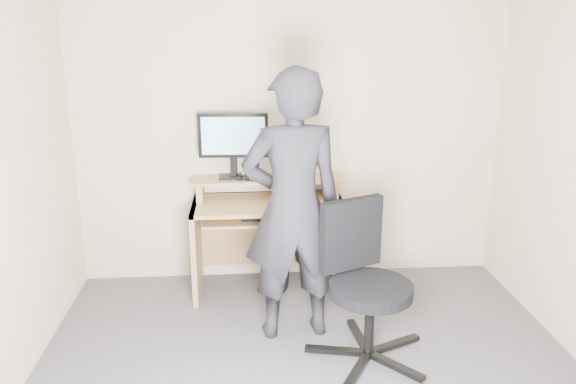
{
  "coord_description": "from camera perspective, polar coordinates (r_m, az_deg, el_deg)",
  "views": [
    {
      "loc": [
        -0.38,
        -2.77,
        2.11
      ],
      "look_at": [
        -0.08,
        1.05,
        0.95
      ],
      "focal_mm": 35.0,
      "sensor_mm": 36.0,
      "label": 1
    }
  ],
  "objects": [
    {
      "name": "keyboard",
      "position": [
        4.38,
        -1.77,
        -2.42
      ],
      "size": [
        0.46,
        0.18,
        0.03
      ],
      "primitive_type": "cube",
      "rotation": [
        0.0,
        0.0,
        -0.01
      ],
      "color": "black",
      "rests_on": "desk"
    },
    {
      "name": "charger",
      "position": [
        4.46,
        -4.98,
        1.42
      ],
      "size": [
        0.06,
        0.05,
        0.03
      ],
      "primitive_type": "cube",
      "rotation": [
        0.0,
        0.0,
        -0.33
      ],
      "color": "black",
      "rests_on": "desk"
    },
    {
      "name": "external_drive",
      "position": [
        4.55,
        -3.41,
        2.83
      ],
      "size": [
        0.08,
        0.13,
        0.2
      ],
      "primitive_type": "cube",
      "rotation": [
        0.0,
        0.0,
        -0.08
      ],
      "color": "black",
      "rests_on": "desk"
    },
    {
      "name": "person",
      "position": [
        3.73,
        0.47,
        -1.58
      ],
      "size": [
        0.73,
        0.52,
        1.86
      ],
      "primitive_type": "imported",
      "rotation": [
        0.0,
        0.0,
        3.26
      ],
      "color": "black",
      "rests_on": "ground"
    },
    {
      "name": "mouse",
      "position": [
        4.36,
        2.28,
        -1.08
      ],
      "size": [
        0.1,
        0.07,
        0.04
      ],
      "primitive_type": "ellipsoid",
      "rotation": [
        0.0,
        0.0,
        0.12
      ],
      "color": "black",
      "rests_on": "desk"
    },
    {
      "name": "travel_mug",
      "position": [
        4.52,
        -0.92,
        2.65
      ],
      "size": [
        0.1,
        0.1,
        0.18
      ],
      "primitive_type": "cylinder",
      "rotation": [
        0.0,
        0.0,
        -0.32
      ],
      "color": "silver",
      "rests_on": "desk"
    },
    {
      "name": "headphones",
      "position": [
        4.6,
        -3.69,
        1.79
      ],
      "size": [
        0.16,
        0.16,
        0.06
      ],
      "primitive_type": "torus",
      "rotation": [
        0.26,
        0.0,
        0.01
      ],
      "color": "silver",
      "rests_on": "desk"
    },
    {
      "name": "office_chair",
      "position": [
        3.65,
        7.71,
        -8.58
      ],
      "size": [
        0.8,
        0.78,
        1.0
      ],
      "rotation": [
        0.0,
        0.0,
        0.41
      ],
      "color": "black",
      "rests_on": "ground"
    },
    {
      "name": "back_wall",
      "position": [
        4.61,
        0.25,
        6.1
      ],
      "size": [
        3.5,
        0.02,
        2.5
      ],
      "primitive_type": "cube",
      "color": "beige",
      "rests_on": "ground"
    },
    {
      "name": "desk",
      "position": [
        4.58,
        -2.03,
        -3.13
      ],
      "size": [
        1.2,
        0.6,
        0.91
      ],
      "color": "tan",
      "rests_on": "ground"
    },
    {
      "name": "monitor",
      "position": [
        4.46,
        -5.58,
        5.32
      ],
      "size": [
        0.55,
        0.15,
        0.52
      ],
      "rotation": [
        0.0,
        0.0,
        -0.06
      ],
      "color": "black",
      "rests_on": "desk"
    },
    {
      "name": "smartphone",
      "position": [
        4.53,
        2.19,
        1.54
      ],
      "size": [
        0.07,
        0.13,
        0.01
      ],
      "primitive_type": "cube",
      "rotation": [
        0.0,
        0.0,
        0.02
      ],
      "color": "black",
      "rests_on": "desk"
    }
  ]
}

